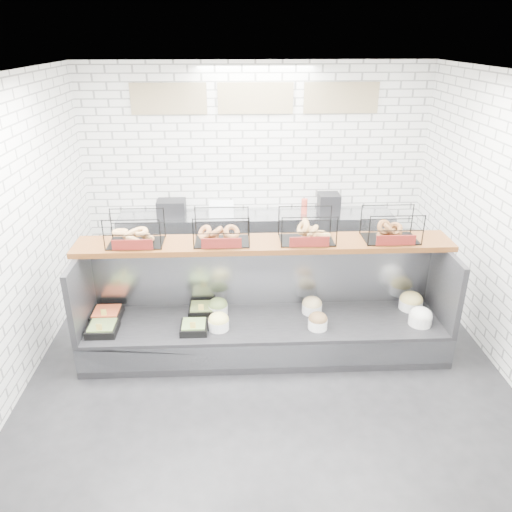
{
  "coord_description": "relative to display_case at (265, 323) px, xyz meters",
  "views": [
    {
      "loc": [
        -0.31,
        -4.48,
        3.33
      ],
      "look_at": [
        -0.09,
        0.45,
        1.12
      ],
      "focal_mm": 35.0,
      "sensor_mm": 36.0,
      "label": 1
    }
  ],
  "objects": [
    {
      "name": "room_shell",
      "position": [
        -0.01,
        0.26,
        1.73
      ],
      "size": [
        5.02,
        5.51,
        3.01
      ],
      "color": "white",
      "rests_on": "ground"
    },
    {
      "name": "bagel_shelf",
      "position": [
        -0.0,
        0.17,
        1.05
      ],
      "size": [
        4.1,
        0.5,
        0.4
      ],
      "color": "#49260F",
      "rests_on": "display_case"
    },
    {
      "name": "prep_counter",
      "position": [
        -0.01,
        2.08,
        0.14
      ],
      "size": [
        4.0,
        0.6,
        1.2
      ],
      "color": "#93969B",
      "rests_on": "ground"
    },
    {
      "name": "ground",
      "position": [
        -0.01,
        -0.35,
        -0.32
      ],
      "size": [
        5.5,
        5.5,
        0.0
      ],
      "primitive_type": "plane",
      "color": "black",
      "rests_on": "ground"
    },
    {
      "name": "display_case",
      "position": [
        0.0,
        0.0,
        0.0
      ],
      "size": [
        4.0,
        0.9,
        1.2
      ],
      "color": "black",
      "rests_on": "ground"
    }
  ]
}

